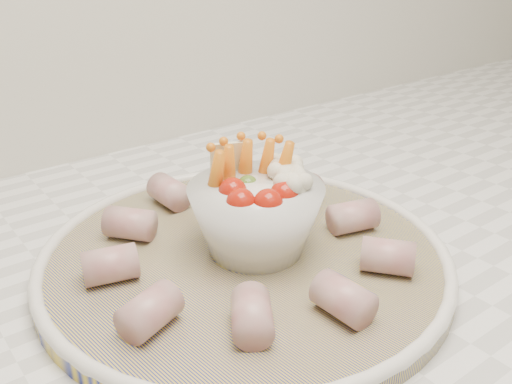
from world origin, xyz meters
TOP-DOWN VIEW (x-y plane):
  - serving_platter at (-0.02, 1.40)m, footprint 0.42×0.42m
  - veggie_bowl at (-0.00, 1.40)m, footprint 0.12×0.12m
  - cured_meat_rolls at (-0.02, 1.40)m, footprint 0.28×0.30m

SIDE VIEW (x-z plane):
  - serving_platter at x=-0.02m, z-range 0.92..0.94m
  - cured_meat_rolls at x=-0.02m, z-range 0.94..0.97m
  - veggie_bowl at x=0.00m, z-range 0.92..1.02m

